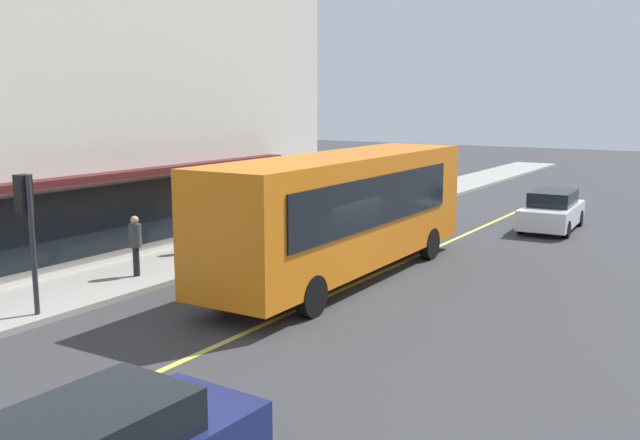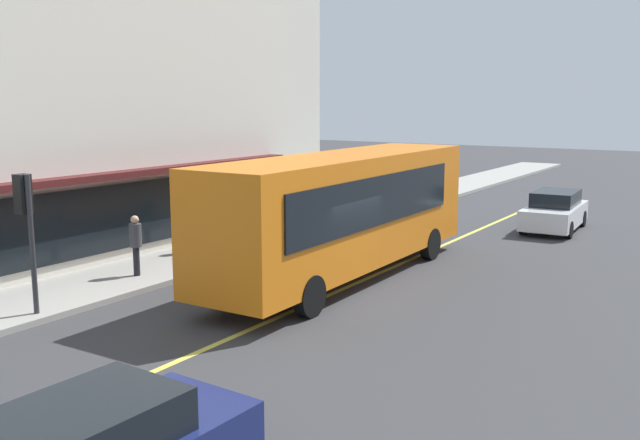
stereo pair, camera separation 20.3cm
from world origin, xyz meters
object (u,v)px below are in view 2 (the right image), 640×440
(car_white, at_px, (555,211))
(pedestrian_waiting, at_px, (195,223))
(bus, at_px, (345,209))
(pedestrian_at_corner, at_px, (363,189))
(traffic_light, at_px, (25,210))
(pedestrian_mid_block, at_px, (136,240))

(car_white, bearing_deg, pedestrian_waiting, 142.48)
(car_white, xyz_separation_m, pedestrian_waiting, (-11.01, 8.45, 0.35))
(bus, relative_size, pedestrian_waiting, 7.05)
(car_white, height_order, pedestrian_at_corner, pedestrian_at_corner)
(bus, relative_size, pedestrian_at_corner, 6.11)
(bus, height_order, pedestrian_at_corner, bus)
(bus, height_order, car_white, bus)
(pedestrian_waiting, bearing_deg, traffic_light, -169.62)
(bus, relative_size, traffic_light, 3.49)
(pedestrian_mid_block, height_order, pedestrian_at_corner, pedestrian_at_corner)
(pedestrian_mid_block, bearing_deg, pedestrian_waiting, 12.36)
(pedestrian_at_corner, bearing_deg, traffic_light, -178.34)
(bus, distance_m, pedestrian_waiting, 5.48)
(pedestrian_mid_block, relative_size, pedestrian_at_corner, 0.93)
(traffic_light, xyz_separation_m, pedestrian_mid_block, (3.72, 0.57, -1.37))
(traffic_light, bearing_deg, pedestrian_at_corner, 1.66)
(traffic_light, height_order, car_white, traffic_light)
(car_white, xyz_separation_m, pedestrian_mid_block, (-14.17, 7.76, 0.43))
(traffic_light, relative_size, car_white, 0.73)
(car_white, relative_size, pedestrian_waiting, 2.78)
(bus, xyz_separation_m, pedestrian_mid_block, (-3.40, 4.71, -0.82))
(traffic_light, xyz_separation_m, pedestrian_at_corner, (16.43, 0.48, -1.28))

